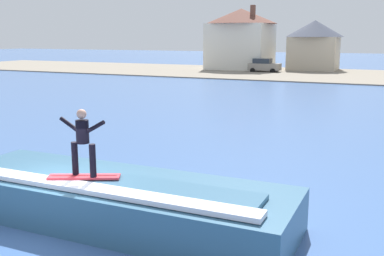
{
  "coord_description": "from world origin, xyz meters",
  "views": [
    {
      "loc": [
        7.39,
        -8.37,
        4.69
      ],
      "look_at": [
        1.03,
        5.75,
        1.56
      ],
      "focal_mm": 42.46,
      "sensor_mm": 36.0,
      "label": 1
    }
  ],
  "objects_px": {
    "car_near_shore": "(264,65)",
    "house_small_cottage": "(314,43)",
    "surfboard": "(84,177)",
    "surfer": "(83,139)",
    "wave_crest": "(115,200)",
    "house_with_chimney": "(241,37)"
  },
  "relations": [
    {
      "from": "car_near_shore",
      "to": "house_small_cottage",
      "type": "xyz_separation_m",
      "value": [
        5.29,
        6.38,
        2.87
      ]
    },
    {
      "from": "car_near_shore",
      "to": "house_small_cottage",
      "type": "distance_m",
      "value": 8.76
    },
    {
      "from": "surfboard",
      "to": "surfer",
      "type": "distance_m",
      "value": 0.98
    },
    {
      "from": "wave_crest",
      "to": "surfer",
      "type": "distance_m",
      "value": 1.8
    },
    {
      "from": "wave_crest",
      "to": "surfboard",
      "type": "relative_size",
      "value": 5.26
    },
    {
      "from": "house_with_chimney",
      "to": "house_small_cottage",
      "type": "xyz_separation_m",
      "value": [
        9.94,
        2.26,
        -0.86
      ]
    },
    {
      "from": "surfer",
      "to": "house_small_cottage",
      "type": "xyz_separation_m",
      "value": [
        -3.87,
        56.4,
        1.59
      ]
    },
    {
      "from": "wave_crest",
      "to": "house_with_chimney",
      "type": "xyz_separation_m",
      "value": [
        -14.37,
        53.68,
        4.1
      ]
    },
    {
      "from": "house_small_cottage",
      "to": "house_with_chimney",
      "type": "bearing_deg",
      "value": -167.2
    },
    {
      "from": "surfer",
      "to": "house_small_cottage",
      "type": "height_order",
      "value": "house_small_cottage"
    },
    {
      "from": "surfer",
      "to": "house_with_chimney",
      "type": "height_order",
      "value": "house_with_chimney"
    },
    {
      "from": "wave_crest",
      "to": "car_near_shore",
      "type": "xyz_separation_m",
      "value": [
        -9.71,
        49.56,
        0.37
      ]
    },
    {
      "from": "wave_crest",
      "to": "car_near_shore",
      "type": "relative_size",
      "value": 2.27
    },
    {
      "from": "house_with_chimney",
      "to": "house_small_cottage",
      "type": "bearing_deg",
      "value": 12.8
    },
    {
      "from": "car_near_shore",
      "to": "house_small_cottage",
      "type": "relative_size",
      "value": 0.52
    },
    {
      "from": "surfboard",
      "to": "car_near_shore",
      "type": "bearing_deg",
      "value": 100.37
    },
    {
      "from": "car_near_shore",
      "to": "house_with_chimney",
      "type": "relative_size",
      "value": 0.4
    },
    {
      "from": "house_with_chimney",
      "to": "house_small_cottage",
      "type": "distance_m",
      "value": 10.23
    },
    {
      "from": "surfboard",
      "to": "house_small_cottage",
      "type": "relative_size",
      "value": 0.22
    },
    {
      "from": "surfboard",
      "to": "house_with_chimney",
      "type": "height_order",
      "value": "house_with_chimney"
    },
    {
      "from": "house_with_chimney",
      "to": "house_small_cottage",
      "type": "relative_size",
      "value": 1.29
    },
    {
      "from": "surfboard",
      "to": "surfer",
      "type": "relative_size",
      "value": 1.05
    }
  ]
}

